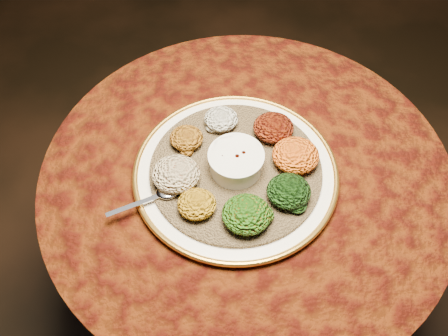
{
  "coord_description": "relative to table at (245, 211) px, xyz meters",
  "views": [
    {
      "loc": [
        -0.04,
        -0.67,
        1.68
      ],
      "look_at": [
        -0.05,
        -0.01,
        0.76
      ],
      "focal_mm": 40.0,
      "sensor_mm": 36.0,
      "label": 1
    }
  ],
  "objects": [
    {
      "name": "stew_bowl",
      "position": [
        -0.03,
        -0.01,
        0.24
      ],
      "size": [
        0.12,
        0.12,
        0.05
      ],
      "color": "silver",
      "rests_on": "injera"
    },
    {
      "name": "portion_kik",
      "position": [
        -0.11,
        -0.12,
        0.23
      ],
      "size": [
        0.08,
        0.08,
        0.04
      ],
      "primitive_type": "ellipsoid",
      "color": "#A8750E",
      "rests_on": "injera"
    },
    {
      "name": "portion_ayib",
      "position": [
        -0.06,
        0.12,
        0.23
      ],
      "size": [
        0.08,
        0.08,
        0.04
      ],
      "primitive_type": "ellipsoid",
      "color": "beige",
      "rests_on": "injera"
    },
    {
      "name": "table",
      "position": [
        0.0,
        0.0,
        0.0
      ],
      "size": [
        0.96,
        0.96,
        0.73
      ],
      "color": "black",
      "rests_on": "ground"
    },
    {
      "name": "spoon",
      "position": [
        -0.19,
        -0.09,
        0.21
      ],
      "size": [
        0.15,
        0.08,
        0.01
      ],
      "rotation": [
        0.0,
        0.0,
        -2.69
      ],
      "color": "silver",
      "rests_on": "injera"
    },
    {
      "name": "portion_shiro",
      "position": [
        -0.14,
        0.06,
        0.23
      ],
      "size": [
        0.08,
        0.07,
        0.04
      ],
      "primitive_type": "ellipsoid",
      "color": "#8D5511",
      "rests_on": "injera"
    },
    {
      "name": "portion_timatim",
      "position": [
        -0.16,
        -0.05,
        0.23
      ],
      "size": [
        0.11,
        0.1,
        0.05
      ],
      "primitive_type": "ellipsoid",
      "color": "maroon",
      "rests_on": "injera"
    },
    {
      "name": "portion_mixveg",
      "position": [
        -0.0,
        -0.15,
        0.23
      ],
      "size": [
        0.1,
        0.1,
        0.05
      ],
      "primitive_type": "ellipsoid",
      "color": "#973D09",
      "rests_on": "injera"
    },
    {
      "name": "platter",
      "position": [
        -0.03,
        -0.01,
        0.19
      ],
      "size": [
        0.52,
        0.52,
        0.02
      ],
      "rotation": [
        0.0,
        0.0,
        0.17
      ],
      "color": "white",
      "rests_on": "table"
    },
    {
      "name": "portion_tikil",
      "position": [
        0.11,
        0.01,
        0.23
      ],
      "size": [
        0.11,
        0.1,
        0.05
      ],
      "primitive_type": "ellipsoid",
      "color": "#A76A0D",
      "rests_on": "injera"
    },
    {
      "name": "portion_gomen",
      "position": [
        0.09,
        -0.09,
        0.23
      ],
      "size": [
        0.1,
        0.09,
        0.05
      ],
      "primitive_type": "ellipsoid",
      "color": "black",
      "rests_on": "injera"
    },
    {
      "name": "injera",
      "position": [
        -0.03,
        -0.01,
        0.2
      ],
      "size": [
        0.45,
        0.45,
        0.01
      ],
      "primitive_type": "cylinder",
      "rotation": [
        0.0,
        0.0,
        0.15
      ],
      "color": "olive",
      "rests_on": "platter"
    },
    {
      "name": "portion_kitfo",
      "position": [
        0.06,
        0.09,
        0.23
      ],
      "size": [
        0.1,
        0.09,
        0.05
      ],
      "primitive_type": "ellipsoid",
      "color": "black",
      "rests_on": "injera"
    }
  ]
}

